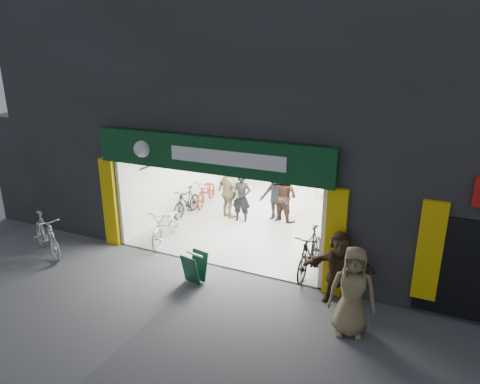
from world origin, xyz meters
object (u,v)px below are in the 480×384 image
Objects in this scene: bike_right_front at (310,252)px; parked_bike at (46,235)px; sandwich_board at (195,267)px; bike_left_front at (167,224)px; pedestrian_near at (352,292)px.

parked_bike is at bearing -162.40° from bike_right_front.
parked_bike reaches higher than sandwich_board.
bike_left_front is 2.71× the size of sandwich_board.
sandwich_board is at bearing 162.04° from pedestrian_near.
bike_right_front is 2.93m from sandwich_board.
pedestrian_near is at bearing -53.96° from bike_right_front.
pedestrian_near is 2.50× the size of sandwich_board.
pedestrian_near reaches higher than bike_right_front.
parked_bike is (-6.94, -2.04, 0.01)m from bike_right_front.
parked_bike is 8.36m from pedestrian_near.
bike_left_front is at bearing 179.53° from bike_right_front.
pedestrian_near reaches higher than bike_left_front.
pedestrian_near is 3.91m from sandwich_board.
bike_left_front is 1.03× the size of bike_right_front.
parked_bike reaches higher than bike_right_front.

